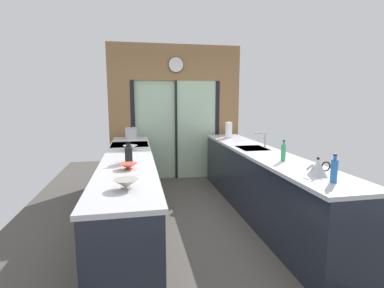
{
  "coord_description": "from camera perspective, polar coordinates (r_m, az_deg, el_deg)",
  "views": [
    {
      "loc": [
        -0.79,
        -3.43,
        1.65
      ],
      "look_at": [
        0.02,
        0.76,
        0.97
      ],
      "focal_mm": 27.0,
      "sensor_mm": 36.0,
      "label": 1
    }
  ],
  "objects": [
    {
      "name": "mixing_bowl_mid",
      "position": [
        3.08,
        -12.49,
        -4.28
      ],
      "size": [
        0.19,
        0.19,
        0.06
      ],
      "color": "#BC4C38",
      "rests_on": "left_counter_run"
    },
    {
      "name": "sink_faucet",
      "position": [
        4.42,
        13.86,
        1.35
      ],
      "size": [
        0.19,
        0.02,
        0.24
      ],
      "color": "#B7BABC",
      "rests_on": "right_counter_run"
    },
    {
      "name": "kettle",
      "position": [
        3.0,
        23.57,
        -4.3
      ],
      "size": [
        0.26,
        0.19,
        0.18
      ],
      "color": "#B7BABC",
      "rests_on": "right_counter_run"
    },
    {
      "name": "mixing_bowl_far",
      "position": [
        4.18,
        -12.11,
        -0.7
      ],
      "size": [
        0.21,
        0.21,
        0.07
      ],
      "color": "silver",
      "rests_on": "left_counter_run"
    },
    {
      "name": "soap_bottle_near",
      "position": [
        2.81,
        26.26,
        -4.69
      ],
      "size": [
        0.06,
        0.06,
        0.26
      ],
      "color": "#286BB7",
      "rests_on": "right_counter_run"
    },
    {
      "name": "oven_range",
      "position": [
        4.83,
        -12.01,
        -5.5
      ],
      "size": [
        0.6,
        0.6,
        0.92
      ],
      "color": "black",
      "rests_on": "ground_plane"
    },
    {
      "name": "mixing_bowl_near",
      "position": [
        2.43,
        -12.9,
        -7.66
      ],
      "size": [
        0.2,
        0.2,
        0.08
      ],
      "color": "gray",
      "rests_on": "left_counter_run"
    },
    {
      "name": "left_counter_run",
      "position": [
        3.76,
        -12.32,
        -9.6
      ],
      "size": [
        0.62,
        3.8,
        0.92
      ],
      "color": "#1E232D",
      "rests_on": "ground_plane"
    },
    {
      "name": "back_wall_unit",
      "position": [
        5.88,
        -3.21,
        7.79
      ],
      "size": [
        2.64,
        0.12,
        2.7
      ],
      "color": "olive",
      "rests_on": "ground_plane"
    },
    {
      "name": "ground_plane",
      "position": [
        4.43,
        0.19,
        -13.0
      ],
      "size": [
        5.04,
        7.6,
        0.02
      ],
      "primitive_type": "cube",
      "color": "#4C4742"
    },
    {
      "name": "knife_block",
      "position": [
        3.38,
        -12.39,
        -2.07
      ],
      "size": [
        0.08,
        0.14,
        0.25
      ],
      "color": "black",
      "rests_on": "left_counter_run"
    },
    {
      "name": "soap_bottle_far",
      "position": [
        3.55,
        17.59,
        -1.55
      ],
      "size": [
        0.05,
        0.05,
        0.25
      ],
      "color": "#339E56",
      "rests_on": "right_counter_run"
    },
    {
      "name": "right_counter_run",
      "position": [
        4.27,
        13.17,
        -7.37
      ],
      "size": [
        0.62,
        3.8,
        0.92
      ],
      "color": "#1E232D",
      "rests_on": "ground_plane"
    },
    {
      "name": "paper_towel_roll",
      "position": [
        5.42,
        7.25,
        2.72
      ],
      "size": [
        0.15,
        0.15,
        0.32
      ],
      "color": "#B7BABC",
      "rests_on": "right_counter_run"
    },
    {
      "name": "stock_pot",
      "position": [
        5.37,
        -11.89,
        2.14
      ],
      "size": [
        0.22,
        0.22,
        0.23
      ],
      "color": "#B7BABC",
      "rests_on": "left_counter_run"
    }
  ]
}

